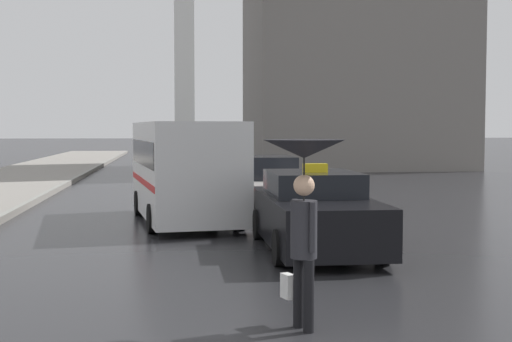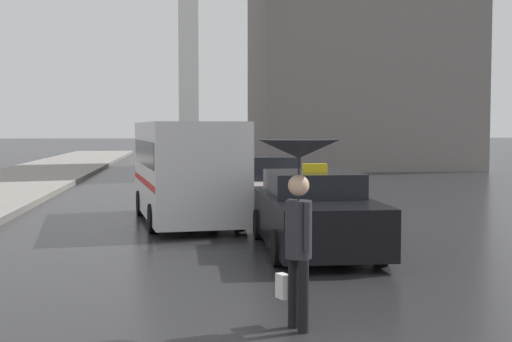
{
  "view_description": "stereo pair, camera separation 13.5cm",
  "coord_description": "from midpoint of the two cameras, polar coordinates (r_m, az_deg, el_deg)",
  "views": [
    {
      "loc": [
        -1.2,
        -4.86,
        2.24
      ],
      "look_at": [
        0.41,
        8.81,
        1.4
      ],
      "focal_mm": 50.0,
      "sensor_mm": 36.0,
      "label": 1
    },
    {
      "loc": [
        -1.07,
        -4.88,
        2.24
      ],
      "look_at": [
        0.41,
        8.81,
        1.4
      ],
      "focal_mm": 50.0,
      "sensor_mm": 36.0,
      "label": 2
    }
  ],
  "objects": [
    {
      "name": "sedan_red",
      "position": [
        19.26,
        1.05,
        -1.21
      ],
      "size": [
        1.91,
        4.53,
        1.47
      ],
      "rotation": [
        0.0,
        0.0,
        3.14
      ],
      "color": "#B7B2AD",
      "rests_on": "ground_plane"
    },
    {
      "name": "ambulance_van",
      "position": [
        16.93,
        -5.37,
        0.34
      ],
      "size": [
        2.7,
        5.6,
        2.37
      ],
      "rotation": [
        0.0,
        0.0,
        3.28
      ],
      "color": "silver",
      "rests_on": "ground_plane"
    },
    {
      "name": "taxi",
      "position": [
        13.06,
        4.97,
        -3.4
      ],
      "size": [
        1.91,
        4.54,
        1.59
      ],
      "rotation": [
        0.0,
        0.0,
        3.14
      ],
      "color": "black",
      "rests_on": "ground_plane"
    },
    {
      "name": "pedestrian_with_umbrella",
      "position": [
        7.81,
        3.9,
        -1.07
      ],
      "size": [
        0.9,
        0.9,
        2.11
      ],
      "rotation": [
        0.0,
        0.0,
        1.92
      ],
      "color": "black",
      "rests_on": "ground_plane"
    }
  ]
}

